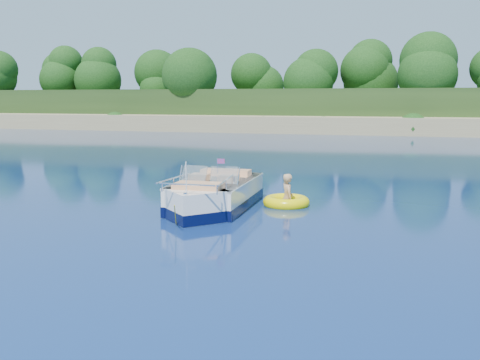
{
  "coord_description": "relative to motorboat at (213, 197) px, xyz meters",
  "views": [
    {
      "loc": [
        5.64,
        -12.14,
        3.12
      ],
      "look_at": [
        1.49,
        2.05,
        0.85
      ],
      "focal_mm": 40.0,
      "sensor_mm": 36.0,
      "label": 1
    }
  ],
  "objects": [
    {
      "name": "shoreline",
      "position": [
        -0.73,
        61.89,
        0.63
      ],
      "size": [
        170.0,
        59.0,
        6.0
      ],
      "color": "#917E54",
      "rests_on": "ground"
    },
    {
      "name": "motorboat",
      "position": [
        0.0,
        0.0,
        0.0
      ],
      "size": [
        2.02,
        5.44,
        1.81
      ],
      "rotation": [
        0.0,
        0.0,
        0.02
      ],
      "color": "white",
      "rests_on": "ground"
    },
    {
      "name": "ground",
      "position": [
        -0.73,
        -1.88,
        -0.35
      ],
      "size": [
        160.0,
        160.0,
        0.0
      ],
      "primitive_type": "plane",
      "color": "#091844",
      "rests_on": "ground"
    },
    {
      "name": "tow_tube",
      "position": [
        1.88,
        1.16,
        -0.26
      ],
      "size": [
        1.67,
        1.67,
        0.36
      ],
      "rotation": [
        0.0,
        0.0,
        -0.25
      ],
      "color": "#F6DF03",
      "rests_on": "ground"
    },
    {
      "name": "treeline",
      "position": [
        -0.69,
        39.14,
        5.2
      ],
      "size": [
        150.0,
        7.12,
        8.19
      ],
      "color": "black",
      "rests_on": "ground"
    },
    {
      "name": "boy",
      "position": [
        1.91,
        1.12,
        -0.35
      ],
      "size": [
        0.71,
        0.87,
        1.58
      ],
      "primitive_type": "imported",
      "rotation": [
        0.0,
        -0.17,
        2.09
      ],
      "color": "tan",
      "rests_on": "ground"
    }
  ]
}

